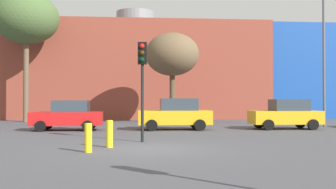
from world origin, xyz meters
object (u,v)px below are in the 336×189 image
at_px(bare_tree_0, 26,19).
at_px(parked_car_3, 286,114).
at_px(bollard_yellow_0, 110,134).
at_px(bare_tree_1, 172,55).
at_px(traffic_light_island, 142,69).
at_px(bollard_yellow_1, 88,138).
at_px(parked_car_1, 68,115).
at_px(street_lamp, 324,52).
at_px(parked_car_2, 176,114).

bearing_deg(bare_tree_0, parked_car_3, -27.60).
distance_m(bare_tree_0, bollard_yellow_0, 20.71).
bearing_deg(bare_tree_1, traffic_light_island, -100.48).
distance_m(parked_car_3, bollard_yellow_1, 14.26).
bearing_deg(parked_car_1, bollard_yellow_0, 109.11).
bearing_deg(bollard_yellow_0, parked_car_3, 40.43).
height_order(parked_car_3, bare_tree_0, bare_tree_0).
height_order(bare_tree_0, street_lamp, bare_tree_0).
xyz_separation_m(parked_car_1, bollard_yellow_1, (2.31, -9.70, -0.37)).
height_order(parked_car_3, bare_tree_1, bare_tree_1).
distance_m(parked_car_1, bare_tree_0, 12.74).
relative_size(parked_car_2, traffic_light_island, 1.03).
bearing_deg(traffic_light_island, street_lamp, 132.35).
xyz_separation_m(parked_car_2, bare_tree_1, (0.42, 6.57, 4.23)).
bearing_deg(traffic_light_island, bare_tree_0, -143.46).
height_order(parked_car_1, traffic_light_island, traffic_light_island).
height_order(bollard_yellow_0, street_lamp, street_lamp).
distance_m(traffic_light_island, street_lamp, 14.67).
bearing_deg(parked_car_1, bollard_yellow_1, 103.37).
height_order(parked_car_3, bollard_yellow_0, parked_car_3).
distance_m(traffic_light_island, bollard_yellow_1, 4.36).
height_order(parked_car_1, parked_car_3, parked_car_3).
height_order(parked_car_3, street_lamp, street_lamp).
relative_size(parked_car_1, bare_tree_1, 0.58).
distance_m(bare_tree_0, bare_tree_1, 12.11).
relative_size(bollard_yellow_0, bollard_yellow_1, 1.03).
relative_size(parked_car_1, parked_car_3, 0.96).
bearing_deg(parked_car_1, bare_tree_1, -134.93).
bearing_deg(parked_car_3, parked_car_2, 0.00).
bearing_deg(traffic_light_island, parked_car_3, 134.58).
relative_size(traffic_light_island, bollard_yellow_1, 4.30).
bearing_deg(bollard_yellow_0, parked_car_1, 109.11).
xyz_separation_m(bollard_yellow_1, street_lamp, (13.68, 11.48, 4.35)).
height_order(parked_car_1, parked_car_2, parked_car_2).
bearing_deg(parked_car_2, bollard_yellow_1, 68.44).
bearing_deg(bollard_yellow_1, traffic_light_island, 59.51).
distance_m(bare_tree_1, street_lamp, 10.58).
height_order(parked_car_3, bollard_yellow_1, parked_car_3).
bearing_deg(bollard_yellow_1, parked_car_3, 42.91).
height_order(traffic_light_island, street_lamp, street_lamp).
bearing_deg(bare_tree_1, bollard_yellow_0, -103.72).
xyz_separation_m(parked_car_2, street_lamp, (9.85, 1.78, 3.92)).
distance_m(parked_car_2, parked_car_3, 6.60).
relative_size(traffic_light_island, bare_tree_1, 0.60).
relative_size(parked_car_2, bollard_yellow_1, 4.43).
height_order(parked_car_1, bollard_yellow_1, parked_car_1).
relative_size(traffic_light_island, bollard_yellow_0, 4.17).
relative_size(traffic_light_island, bare_tree_0, 0.40).
distance_m(parked_car_3, street_lamp, 5.41).
xyz_separation_m(parked_car_2, bollard_yellow_0, (-3.24, -8.38, -0.42)).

